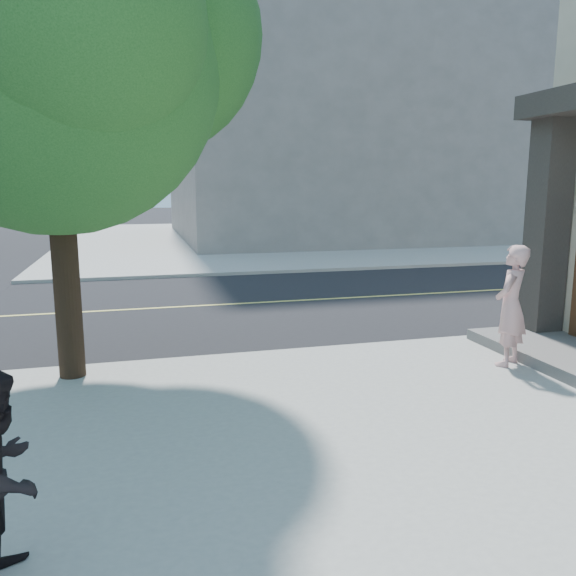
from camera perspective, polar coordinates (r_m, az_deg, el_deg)
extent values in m
cube|color=black|center=(14.16, -25.31, -2.52)|extent=(140.00, 9.00, 0.01)
cube|color=#9D9C95|center=(32.62, 4.58, 5.19)|extent=(29.00, 25.00, 0.12)
cube|color=#35302B|center=(11.18, 24.52, 5.89)|extent=(0.55, 0.55, 4.20)
cube|color=slate|center=(33.41, 5.31, 17.43)|extent=(18.00, 16.00, 14.00)
imported|color=#D8A09D|center=(9.42, 21.40, -1.67)|extent=(0.82, 0.77, 1.88)
imported|color=black|center=(4.62, -26.82, -16.42)|extent=(0.73, 0.86, 1.55)
cylinder|color=black|center=(8.69, -21.47, 3.56)|extent=(0.37, 0.37, 3.73)
sphere|color=#2B6425|center=(8.79, -22.59, 19.85)|extent=(4.56, 4.56, 4.56)
sphere|color=#2B6425|center=(9.48, -14.22, 23.38)|extent=(3.52, 3.52, 3.52)
sphere|color=#2B6425|center=(7.71, -20.60, 23.84)|extent=(3.11, 3.11, 3.11)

